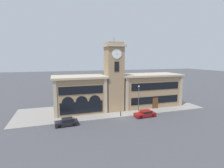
% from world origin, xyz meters
% --- Properties ---
extents(ground_plane, '(300.00, 300.00, 0.00)m').
position_xyz_m(ground_plane, '(0.00, 0.00, 0.00)').
color(ground_plane, '#424247').
extents(sidewalk_kerb, '(43.96, 12.80, 0.15)m').
position_xyz_m(sidewalk_kerb, '(0.00, 6.40, 0.07)').
color(sidewalk_kerb, gray).
rests_on(sidewalk_kerb, ground_plane).
extents(clock_tower, '(4.52, 4.52, 17.20)m').
position_xyz_m(clock_tower, '(0.00, 5.36, 8.06)').
color(clock_tower, '#9E7F5B').
rests_on(clock_tower, ground_plane).
extents(town_hall_left_wing, '(12.14, 8.05, 8.39)m').
position_xyz_m(town_hall_left_wing, '(-7.93, 7.09, 4.22)').
color(town_hall_left_wing, '#9E7F5B').
rests_on(town_hall_left_wing, ground_plane).
extents(town_hall_right_wing, '(16.47, 8.05, 8.36)m').
position_xyz_m(town_hall_right_wing, '(10.09, 7.10, 4.21)').
color(town_hall_right_wing, '#9E7F5B').
rests_on(town_hall_right_wing, ground_plane).
extents(parked_car_near, '(4.21, 1.97, 1.39)m').
position_xyz_m(parked_car_near, '(-11.41, -1.16, 0.72)').
color(parked_car_near, black).
rests_on(parked_car_near, ground_plane).
extents(parked_car_mid, '(4.65, 2.07, 1.37)m').
position_xyz_m(parked_car_mid, '(4.87, -1.16, 0.72)').
color(parked_car_mid, maroon).
rests_on(parked_car_mid, ground_plane).
extents(street_lamp, '(0.36, 0.36, 6.37)m').
position_xyz_m(street_lamp, '(4.13, 0.63, 4.27)').
color(street_lamp, '#4C4C51').
rests_on(street_lamp, sidewalk_kerb).
extents(bollard, '(0.18, 0.18, 1.06)m').
position_xyz_m(bollard, '(-0.14, 0.42, 0.67)').
color(bollard, black).
rests_on(bollard, sidewalk_kerb).
extents(fire_hydrant, '(0.22, 0.22, 0.87)m').
position_xyz_m(fire_hydrant, '(-9.93, 0.42, 0.57)').
color(fire_hydrant, red).
rests_on(fire_hydrant, sidewalk_kerb).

